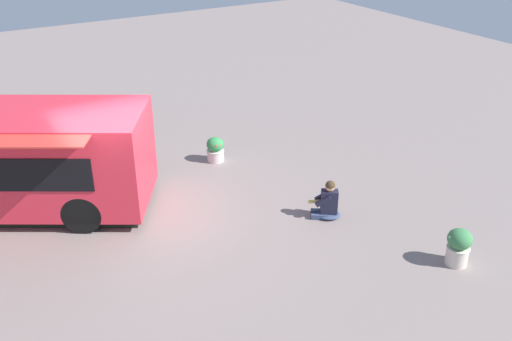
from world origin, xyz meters
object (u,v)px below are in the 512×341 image
at_px(food_truck, 26,163).
at_px(planter_flowering_far, 459,246).
at_px(person_customer, 328,203).
at_px(planter_flowering_near, 215,149).

bearing_deg(food_truck, planter_flowering_far, -44.56).
bearing_deg(person_customer, food_truck, 145.47).
bearing_deg(food_truck, person_customer, -34.53).
distance_m(planter_flowering_near, planter_flowering_far, 6.68).
bearing_deg(person_customer, planter_flowering_near, 101.87).
bearing_deg(planter_flowering_far, planter_flowering_near, 106.13).
xyz_separation_m(person_customer, planter_flowering_near, (-0.79, 3.77, -0.01)).
distance_m(food_truck, planter_flowering_near, 4.66).
xyz_separation_m(planter_flowering_near, planter_flowering_far, (1.86, -6.41, 0.07)).
xyz_separation_m(food_truck, person_customer, (5.39, -3.71, -0.76)).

